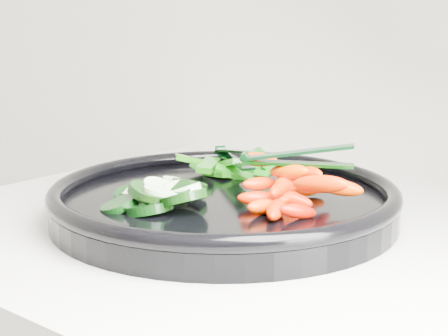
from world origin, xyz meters
The scene contains 6 objects.
veggie_tray centered at (-0.69, 1.67, 0.95)m, with size 0.41×0.41×0.04m.
cucumber_pile centered at (-0.73, 1.60, 0.96)m, with size 0.13×0.12×0.04m.
carrot_pile centered at (-0.61, 1.67, 0.97)m, with size 0.16×0.14×0.05m.
pepper_pile centered at (-0.75, 1.76, 0.96)m, with size 0.13×0.12×0.04m.
tong_carrot centered at (-0.61, 1.68, 1.00)m, with size 0.11×0.06×0.02m.
tong_pepper centered at (-0.74, 1.75, 0.98)m, with size 0.10×0.08×0.02m.
Camera 1 is at (-0.30, 1.15, 1.13)m, focal length 50.00 mm.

